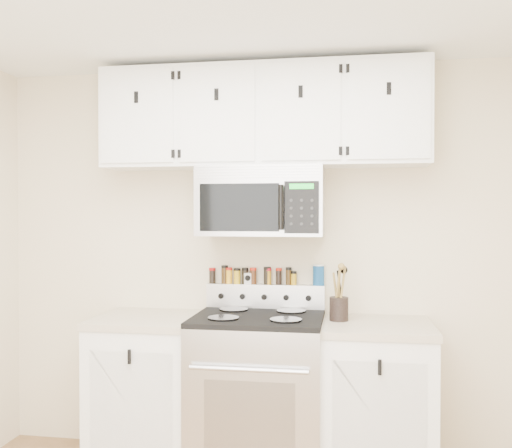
% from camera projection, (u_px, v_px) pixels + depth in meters
% --- Properties ---
extents(back_wall, '(3.50, 0.01, 2.50)m').
position_uv_depth(back_wall, '(266.00, 260.00, 3.69)').
color(back_wall, beige).
rests_on(back_wall, floor).
extents(range, '(0.76, 0.65, 1.10)m').
position_uv_depth(range, '(259.00, 393.00, 3.39)').
color(range, '#B7B7BA').
rests_on(range, floor).
extents(base_cabinet_left, '(0.64, 0.62, 0.92)m').
position_uv_depth(base_cabinet_left, '(149.00, 390.00, 3.52)').
color(base_cabinet_left, white).
rests_on(base_cabinet_left, floor).
extents(base_cabinet_right, '(0.64, 0.62, 0.92)m').
position_uv_depth(base_cabinet_right, '(377.00, 402.00, 3.30)').
color(base_cabinet_right, white).
rests_on(base_cabinet_right, floor).
extents(microwave, '(0.76, 0.44, 0.42)m').
position_uv_depth(microwave, '(262.00, 201.00, 3.50)').
color(microwave, '#9E9EA3').
rests_on(microwave, back_wall).
extents(upper_cabinets, '(2.00, 0.35, 0.62)m').
position_uv_depth(upper_cabinets, '(262.00, 117.00, 3.51)').
color(upper_cabinets, white).
rests_on(upper_cabinets, back_wall).
extents(utensil_crock, '(0.11, 0.11, 0.32)m').
position_uv_depth(utensil_crock, '(339.00, 307.00, 3.37)').
color(utensil_crock, black).
rests_on(utensil_crock, base_cabinet_right).
extents(kitchen_timer, '(0.08, 0.07, 0.07)m').
position_uv_depth(kitchen_timer, '(248.00, 278.00, 3.68)').
color(kitchen_timer, white).
rests_on(kitchen_timer, range).
extents(salt_canister, '(0.07, 0.07, 0.13)m').
position_uv_depth(salt_canister, '(319.00, 275.00, 3.60)').
color(salt_canister, navy).
rests_on(salt_canister, range).
extents(spice_jar_0, '(0.04, 0.04, 0.10)m').
position_uv_depth(spice_jar_0, '(212.00, 275.00, 3.71)').
color(spice_jar_0, black).
rests_on(spice_jar_0, range).
extents(spice_jar_1, '(0.04, 0.04, 0.12)m').
position_uv_depth(spice_jar_1, '(225.00, 274.00, 3.70)').
color(spice_jar_1, '#39240D').
rests_on(spice_jar_1, range).
extents(spice_jar_2, '(0.04, 0.04, 0.10)m').
position_uv_depth(spice_jar_2, '(229.00, 275.00, 3.70)').
color(spice_jar_2, gold).
rests_on(spice_jar_2, range).
extents(spice_jar_3, '(0.04, 0.04, 0.10)m').
position_uv_depth(spice_jar_3, '(237.00, 276.00, 3.69)').
color(spice_jar_3, gold).
rests_on(spice_jar_3, range).
extents(spice_jar_4, '(0.04, 0.04, 0.10)m').
position_uv_depth(spice_jar_4, '(245.00, 276.00, 3.68)').
color(spice_jar_4, black).
rests_on(spice_jar_4, range).
extents(spice_jar_5, '(0.04, 0.04, 0.10)m').
position_uv_depth(spice_jar_5, '(253.00, 276.00, 3.67)').
color(spice_jar_5, '#452410').
rests_on(spice_jar_5, range).
extents(spice_jar_6, '(0.05, 0.05, 0.11)m').
position_uv_depth(spice_jar_6, '(267.00, 276.00, 3.66)').
color(spice_jar_6, black).
rests_on(spice_jar_6, range).
extents(spice_jar_7, '(0.05, 0.05, 0.10)m').
position_uv_depth(spice_jar_7, '(268.00, 276.00, 3.66)').
color(spice_jar_7, '#C08516').
rests_on(spice_jar_7, range).
extents(spice_jar_8, '(0.04, 0.04, 0.11)m').
position_uv_depth(spice_jar_8, '(279.00, 276.00, 3.64)').
color(spice_jar_8, black).
rests_on(spice_jar_8, range).
extents(spice_jar_9, '(0.04, 0.04, 0.11)m').
position_uv_depth(spice_jar_9, '(289.00, 276.00, 3.63)').
color(spice_jar_9, '#3A270D').
rests_on(spice_jar_9, range).
extents(spice_jar_10, '(0.04, 0.04, 0.09)m').
position_uv_depth(spice_jar_10, '(294.00, 278.00, 3.63)').
color(spice_jar_10, '#BF9216').
rests_on(spice_jar_10, range).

